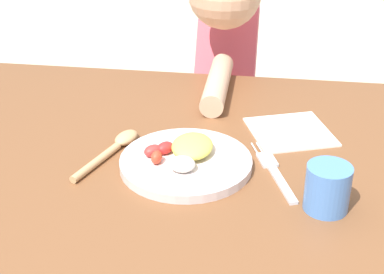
% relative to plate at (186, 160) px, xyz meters
% --- Properties ---
extents(dining_table, '(1.46, 0.96, 0.69)m').
position_rel_plate_xyz_m(dining_table, '(-0.05, -0.03, -0.09)').
color(dining_table, brown).
rests_on(dining_table, ground_plane).
extents(plate, '(0.24, 0.24, 0.05)m').
position_rel_plate_xyz_m(plate, '(0.00, 0.00, 0.00)').
color(plate, silver).
rests_on(plate, dining_table).
extents(fork, '(0.09, 0.20, 0.01)m').
position_rel_plate_xyz_m(fork, '(0.16, -0.00, -0.01)').
color(fork, silver).
rests_on(fork, dining_table).
extents(spoon, '(0.09, 0.20, 0.02)m').
position_rel_plate_xyz_m(spoon, '(-0.14, 0.04, -0.00)').
color(spoon, tan).
rests_on(spoon, dining_table).
extents(drinking_cup, '(0.07, 0.07, 0.08)m').
position_rel_plate_xyz_m(drinking_cup, '(0.24, -0.10, 0.03)').
color(drinking_cup, '#4C81CD').
rests_on(drinking_cup, dining_table).
extents(person, '(0.18, 0.52, 0.99)m').
position_rel_plate_xyz_m(person, '(0.02, 0.56, -0.14)').
color(person, '#324872').
rests_on(person, ground_plane).
extents(napkin, '(0.20, 0.20, 0.00)m').
position_rel_plate_xyz_m(napkin, '(0.19, 0.16, -0.01)').
color(napkin, white).
rests_on(napkin, dining_table).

